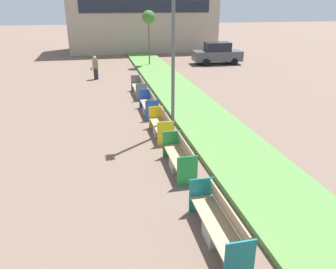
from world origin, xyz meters
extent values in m
cube|color=#568442|center=(3.20, 12.00, 0.09)|extent=(2.80, 120.00, 0.18)
cube|color=tan|center=(4.00, 40.25, 4.27)|extent=(15.74, 6.66, 8.54)
cube|color=#1E2333|center=(4.00, 36.87, 4.70)|extent=(13.22, 0.08, 1.20)
cube|color=#9E9B96|center=(0.90, 7.71, 0.21)|extent=(0.52, 0.60, 0.42)
cube|color=tan|center=(0.90, 7.71, 0.44)|extent=(0.58, 2.35, 0.05)
cube|color=tan|center=(1.17, 7.71, 0.70)|extent=(0.14, 2.26, 0.48)
cube|color=#197A7F|center=(0.90, 6.51, 0.47)|extent=(0.62, 0.04, 0.94)
cube|color=#197A7F|center=(0.90, 8.90, 0.47)|extent=(0.62, 0.04, 0.94)
cube|color=#9E9B96|center=(0.90, 11.22, 0.21)|extent=(0.52, 0.60, 0.42)
cube|color=tan|center=(0.90, 11.22, 0.44)|extent=(0.58, 2.00, 0.05)
cube|color=tan|center=(1.17, 11.22, 0.70)|extent=(0.14, 1.92, 0.48)
cube|color=#238C3D|center=(0.90, 10.20, 0.47)|extent=(0.62, 0.04, 0.94)
cube|color=#238C3D|center=(0.90, 12.23, 0.47)|extent=(0.62, 0.04, 0.94)
cube|color=#9E9B96|center=(0.90, 14.22, 0.21)|extent=(0.52, 0.60, 0.42)
cube|color=tan|center=(0.90, 14.22, 0.44)|extent=(0.58, 1.92, 0.05)
cube|color=tan|center=(1.17, 14.22, 0.70)|extent=(0.14, 1.84, 0.48)
cube|color=yellow|center=(0.90, 13.24, 0.47)|extent=(0.62, 0.04, 0.94)
cube|color=yellow|center=(0.90, 15.19, 0.47)|extent=(0.62, 0.04, 0.94)
cube|color=#9E9B96|center=(0.90, 17.17, 0.21)|extent=(0.52, 0.60, 0.42)
cube|color=tan|center=(0.90, 17.17, 0.44)|extent=(0.58, 2.02, 0.05)
cube|color=tan|center=(1.17, 17.17, 0.70)|extent=(0.14, 1.94, 0.48)
cube|color=blue|center=(0.90, 16.14, 0.47)|extent=(0.62, 0.04, 0.94)
cube|color=blue|center=(0.90, 18.20, 0.47)|extent=(0.62, 0.04, 0.94)
cube|color=#9E9B96|center=(0.90, 20.68, 0.21)|extent=(0.52, 0.60, 0.42)
cube|color=tan|center=(0.90, 20.68, 0.44)|extent=(0.58, 2.29, 0.05)
cube|color=tan|center=(1.17, 20.68, 0.70)|extent=(0.14, 2.20, 0.48)
cube|color=slate|center=(0.90, 19.51, 0.47)|extent=(0.62, 0.04, 0.94)
cube|color=slate|center=(0.90, 21.85, 0.47)|extent=(0.62, 0.04, 0.94)
cylinder|color=#56595B|center=(1.55, 14.79, 3.78)|extent=(0.14, 0.14, 7.55)
cylinder|color=brown|center=(3.07, 29.84, 1.83)|extent=(0.10, 0.10, 3.67)
sphere|color=#38702D|center=(3.07, 29.84, 3.96)|extent=(1.05, 1.05, 1.05)
cube|color=#232633|center=(-1.46, 25.61, 0.39)|extent=(0.30, 0.22, 0.77)
cube|color=olive|center=(-1.46, 25.61, 1.09)|extent=(0.38, 0.24, 0.63)
sphere|color=tan|center=(-1.46, 25.61, 1.51)|extent=(0.21, 0.21, 0.21)
cube|color=olive|center=(-1.74, 25.61, 0.74)|extent=(0.12, 0.20, 0.18)
cube|color=#474C51|center=(9.05, 29.61, 0.72)|extent=(4.31, 2.04, 0.84)
cube|color=black|center=(9.05, 29.61, 1.50)|extent=(2.20, 1.69, 0.72)
cylinder|color=black|center=(10.31, 28.71, 0.30)|extent=(0.60, 0.20, 0.60)
cylinder|color=black|center=(10.31, 30.51, 0.30)|extent=(0.60, 0.20, 0.60)
cylinder|color=black|center=(7.79, 28.71, 0.30)|extent=(0.60, 0.20, 0.60)
cylinder|color=black|center=(7.79, 30.51, 0.30)|extent=(0.60, 0.20, 0.60)
camera|label=1|loc=(-1.48, 2.06, 5.04)|focal=35.00mm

